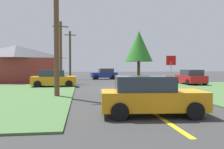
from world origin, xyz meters
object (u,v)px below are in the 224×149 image
(barn, at_px, (16,64))
(utility_pole_mid, at_px, (61,52))
(stop_sign, at_px, (171,65))
(parked_car_near_building, at_px, (53,79))
(car_behind_on_main_road, at_px, (150,96))
(car_approaching_junction, at_px, (104,74))
(car_on_crossroad, at_px, (191,77))
(oak_tree_left, at_px, (139,46))
(utility_pole_near, at_px, (56,25))
(utility_pole_far, at_px, (70,54))

(barn, bearing_deg, utility_pole_mid, -18.54)
(stop_sign, height_order, parked_car_near_building, stop_sign)
(car_behind_on_main_road, distance_m, car_approaching_junction, 27.00)
(stop_sign, relative_size, car_behind_on_main_road, 0.68)
(car_on_crossroad, height_order, barn, barn)
(stop_sign, xyz_separation_m, oak_tree_left, (1.63, 18.70, 3.14))
(stop_sign, relative_size, parked_car_near_building, 0.68)
(car_behind_on_main_road, height_order, car_on_crossroad, same)
(car_on_crossroad, relative_size, oak_tree_left, 0.55)
(utility_pole_near, xyz_separation_m, utility_pole_mid, (-0.77, 12.83, -0.99))
(car_behind_on_main_road, bearing_deg, parked_car_near_building, 115.19)
(car_behind_on_main_road, xyz_separation_m, utility_pole_mid, (-5.13, 19.37, 2.89))
(stop_sign, xyz_separation_m, car_on_crossroad, (3.90, 4.41, -1.27))
(utility_pole_near, xyz_separation_m, oak_tree_left, (10.97, 22.90, 0.53))
(stop_sign, height_order, car_on_crossroad, stop_sign)
(utility_pole_near, height_order, barn, utility_pole_near)
(stop_sign, xyz_separation_m, parked_car_near_building, (-10.40, 3.48, -1.27))
(car_behind_on_main_road, height_order, utility_pole_far, utility_pole_far)
(car_on_crossroad, bearing_deg, parked_car_near_building, 94.92)
(utility_pole_mid, distance_m, oak_tree_left, 15.53)
(utility_pole_mid, distance_m, barn, 5.95)
(utility_pole_near, bearing_deg, barn, 113.05)
(stop_sign, bearing_deg, utility_pole_far, -48.12)
(stop_sign, xyz_separation_m, utility_pole_far, (-9.41, 17.46, 1.69))
(stop_sign, height_order, car_behind_on_main_road, stop_sign)
(car_approaching_junction, height_order, utility_pole_near, utility_pole_near)
(car_approaching_junction, bearing_deg, parked_car_near_building, 58.59)
(utility_pole_far, distance_m, oak_tree_left, 11.21)
(car_behind_on_main_road, bearing_deg, utility_pole_near, 128.00)
(car_behind_on_main_road, relative_size, utility_pole_far, 0.59)
(utility_pole_near, relative_size, utility_pole_mid, 1.28)
(utility_pole_near, bearing_deg, stop_sign, 24.20)
(utility_pole_near, height_order, utility_pole_far, utility_pole_near)
(utility_pole_mid, bearing_deg, car_behind_on_main_road, -75.16)
(car_approaching_junction, distance_m, oak_tree_left, 7.74)
(car_on_crossroad, bearing_deg, car_approaching_junction, 35.69)
(car_behind_on_main_road, relative_size, utility_pole_near, 0.47)
(parked_car_near_building, relative_size, utility_pole_far, 0.58)
(car_behind_on_main_road, relative_size, oak_tree_left, 0.55)
(stop_sign, height_order, barn, barn)
(stop_sign, distance_m, car_on_crossroad, 6.02)
(utility_pole_mid, relative_size, oak_tree_left, 0.93)
(utility_pole_near, distance_m, utility_pole_mid, 12.89)
(utility_pole_near, distance_m, utility_pole_far, 21.68)
(car_on_crossroad, xyz_separation_m, utility_pole_far, (-13.31, 13.06, 2.95))
(stop_sign, bearing_deg, car_approaching_junction, -61.81)
(stop_sign, xyz_separation_m, utility_pole_near, (-9.33, -4.19, 2.61))
(utility_pole_near, bearing_deg, car_on_crossroad, 33.02)
(utility_pole_mid, xyz_separation_m, oak_tree_left, (11.73, 10.07, 1.52))
(utility_pole_near, distance_m, barn, 16.12)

